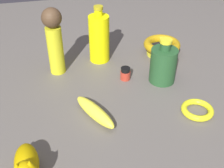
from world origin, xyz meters
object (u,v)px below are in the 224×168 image
bottle_tall (99,38)px  bowl (162,46)px  nail_polish_jar (125,73)px  banana (95,112)px  bottle_short (163,65)px  person_figure_adult (54,39)px  cat_figurine (26,165)px  bangle (197,110)px

bottle_tall → bowl: bearing=-3.6°
nail_polish_jar → banana: nail_polish_jar is taller
banana → bottle_short: bearing=-88.8°
bowl → banana: bowl is taller
nail_polish_jar → person_figure_adult: bearing=155.6°
bottle_tall → bottle_short: bearing=-46.3°
bottle_short → nail_polish_jar: bearing=162.6°
nail_polish_jar → bottle_short: bearing=-17.4°
person_figure_adult → nail_polish_jar: 0.28m
bowl → person_figure_adult: bearing=-175.3°
person_figure_adult → cat_figurine: size_ratio=1.61×
bowl → bottle_tall: 0.26m
person_figure_adult → nail_polish_jar: person_figure_adult is taller
banana → bottle_tall: 0.35m
bottle_short → cat_figurine: bearing=-146.1°
bowl → cat_figurine: size_ratio=0.97×
bowl → nail_polish_jar: 0.24m
bangle → banana: size_ratio=0.56×
bottle_tall → cat_figurine: bearing=-118.6°
nail_polish_jar → bowl: bearing=36.3°
bottle_tall → person_figure_adult: bearing=-163.2°
banana → bottle_tall: bottle_tall is taller
bowl → bottle_short: (-0.07, -0.18, 0.03)m
bangle → bottle_tall: (-0.23, 0.39, 0.09)m
bowl → bangle: 0.37m
bangle → nail_polish_jar: nail_polish_jar is taller
cat_figurine → bottle_short: bottle_short is taller
person_figure_adult → cat_figurine: 0.48m
person_figure_adult → banana: bearing=-72.8°
bottle_tall → banana: bearing=-103.7°
bangle → person_figure_adult: size_ratio=0.40×
bottle_tall → bottle_short: 0.27m
bowl → cat_figurine: (-0.53, -0.49, 0.00)m
bangle → bowl: bearing=86.3°
person_figure_adult → bottle_short: person_figure_adult is taller
person_figure_adult → bottle_tall: bearing=16.8°
person_figure_adult → cat_figurine: bearing=-103.3°
bowl → bottle_tall: (-0.25, 0.02, 0.06)m
bangle → cat_figurine: size_ratio=0.65×
bangle → bottle_short: bearing=102.9°
banana → bottle_short: 0.31m
bangle → cat_figurine: cat_figurine is taller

